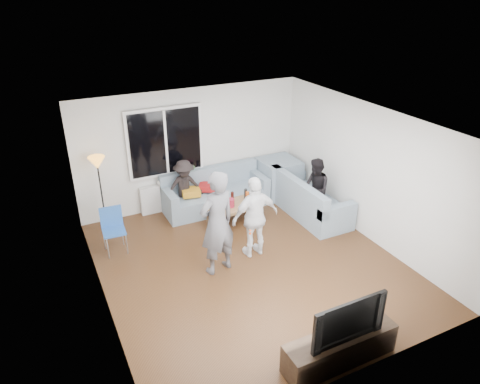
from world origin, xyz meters
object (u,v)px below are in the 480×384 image
coffee_table (234,213)px  player_right (255,217)px  player_left (217,223)px  tv_console (340,348)px  spectator_right (315,189)px  side_chair (114,232)px  television (344,317)px  sofa_right_section (311,196)px  spectator_back (185,188)px  sofa_back_section (216,190)px  floor_lamp (102,194)px

coffee_table → player_right: size_ratio=0.71×
player_left → player_right: 0.84m
tv_console → spectator_right: bearing=60.1°
side_chair → television: television is taller
sofa_right_section → spectator_back: 2.68m
sofa_back_section → tv_console: sofa_back_section is taller
side_chair → tv_console: size_ratio=0.54×
coffee_table → television: television is taller
player_left → tv_console: (0.61, -2.59, -0.71)m
television → floor_lamp: bearing=113.1°
sofa_back_section → coffee_table: sofa_back_section is taller
tv_console → television: television is taller
player_right → spectator_right: player_right is taller
sofa_back_section → spectator_right: 2.16m
player_right → television: player_right is taller
sofa_right_section → player_right: size_ratio=1.30×
player_right → player_left: bearing=10.8°
side_chair → spectator_right: (4.07, -0.52, 0.23)m
player_left → television: 2.67m
sofa_right_section → spectator_right: spectator_right is taller
side_chair → television: (2.09, -3.96, 0.32)m
floor_lamp → television: size_ratio=1.44×
coffee_table → player_left: size_ratio=0.59×
floor_lamp → player_right: bearing=-43.0°
player_right → spectator_back: (-0.60, 2.04, -0.15)m
tv_console → floor_lamp: bearing=113.1°
spectator_right → television: size_ratio=1.21×
side_chair → floor_lamp: 1.00m
sofa_right_section → tv_console: 4.11m
sofa_back_section → sofa_right_section: same height
floor_lamp → player_left: player_left is taller
sofa_right_section → player_left: size_ratio=1.07×
side_chair → player_left: 2.07m
floor_lamp → coffee_table: bearing=-19.9°
spectator_right → spectator_back: bearing=-106.5°
sofa_right_section → spectator_right: 0.27m
sofa_right_section → coffee_table: sofa_right_section is taller
coffee_table → side_chair: size_ratio=1.28×
player_right → spectator_right: size_ratio=1.17×
sofa_right_section → television: bearing=151.1°
floor_lamp → player_left: bearing=-57.3°
player_left → tv_console: 2.76m
coffee_table → player_right: player_right is taller
sofa_right_section → floor_lamp: bearing=72.2°
coffee_table → player_left: 1.87m
sofa_back_section → floor_lamp: floor_lamp is taller
sofa_right_section → player_right: bearing=114.9°
coffee_table → television: size_ratio=1.01×
spectator_back → tv_console: spectator_back is taller
sofa_back_section → player_right: (-0.09, -2.01, 0.35)m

